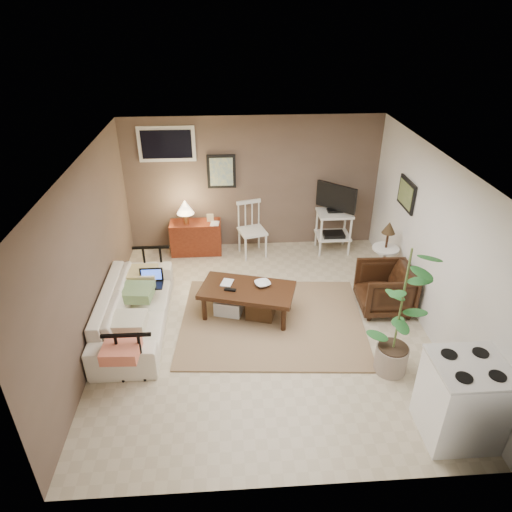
{
  "coord_description": "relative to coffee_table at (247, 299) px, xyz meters",
  "views": [
    {
      "loc": [
        -0.46,
        -5.19,
        4.06
      ],
      "look_at": [
        -0.09,
        0.35,
        0.94
      ],
      "focal_mm": 32.0,
      "sensor_mm": 36.0,
      "label": 1
    }
  ],
  "objects": [
    {
      "name": "armchair",
      "position": [
        2.04,
        0.05,
        0.1
      ],
      "size": [
        0.72,
        0.76,
        0.76
      ],
      "primitive_type": "imported",
      "rotation": [
        0.0,
        0.0,
        -1.6
      ],
      "color": "black",
      "rests_on": "floor"
    },
    {
      "name": "spindle_chair",
      "position": [
        0.19,
        1.86,
        0.18
      ],
      "size": [
        0.55,
        0.55,
        0.98
      ],
      "color": "silver",
      "rests_on": "floor"
    },
    {
      "name": "red_console",
      "position": [
        -0.84,
        1.98,
        0.08
      ],
      "size": [
        0.9,
        0.4,
        1.04
      ],
      "color": "maroon",
      "rests_on": "floor"
    },
    {
      "name": "sofa_pillows",
      "position": [
        -1.52,
        -0.43,
        0.24
      ],
      "size": [
        0.42,
        2.07,
        0.15
      ],
      "primitive_type": null,
      "color": "beige",
      "rests_on": "sofa"
    },
    {
      "name": "art_back",
      "position": [
        -0.32,
        2.23,
        1.17
      ],
      "size": [
        0.5,
        0.03,
        0.6
      ],
      "primitive_type": "cube",
      "color": "black"
    },
    {
      "name": "book_table",
      "position": [
        -0.35,
        0.17,
        0.3
      ],
      "size": [
        0.15,
        0.06,
        0.21
      ],
      "primitive_type": "imported",
      "rotation": [
        0.0,
        0.0,
        -0.3
      ],
      "color": "#361E0E",
      "rests_on": "coffee_table"
    },
    {
      "name": "art_right",
      "position": [
        2.45,
        0.81,
        1.24
      ],
      "size": [
        0.03,
        0.6,
        0.45
      ],
      "primitive_type": "cube",
      "color": "black"
    },
    {
      "name": "side_table",
      "position": [
        2.23,
        0.71,
        0.41
      ],
      "size": [
        0.42,
        0.42,
        1.11
      ],
      "color": "silver",
      "rests_on": "floor"
    },
    {
      "name": "potted_plant",
      "position": [
        1.73,
        -1.26,
        0.66
      ],
      "size": [
        0.44,
        0.44,
        1.76
      ],
      "color": "#A28F80",
      "rests_on": "floor"
    },
    {
      "name": "rug",
      "position": [
        0.36,
        -0.18,
        -0.27
      ],
      "size": [
        2.75,
        2.27,
        0.02
      ],
      "primitive_type": "cube",
      "rotation": [
        0.0,
        0.0,
        -0.08
      ],
      "color": "#987458",
      "rests_on": "floor"
    },
    {
      "name": "floor",
      "position": [
        0.23,
        -0.24,
        -0.28
      ],
      "size": [
        5.0,
        5.0,
        0.0
      ],
      "primitive_type": "plane",
      "color": "#C1B293",
      "rests_on": "ground"
    },
    {
      "name": "coffee_table",
      "position": [
        0.0,
        0.0,
        0.0
      ],
      "size": [
        1.46,
        1.02,
        0.5
      ],
      "color": "#361E0E",
      "rests_on": "floor"
    },
    {
      "name": "sofa",
      "position": [
        -1.57,
        -0.18,
        0.14
      ],
      "size": [
        0.63,
        2.17,
        0.85
      ],
      "primitive_type": "imported",
      "rotation": [
        0.0,
        0.0,
        1.57
      ],
      "color": "white",
      "rests_on": "floor"
    },
    {
      "name": "stove",
      "position": [
        2.11,
        -2.23,
        0.2
      ],
      "size": [
        0.74,
        0.69,
        0.96
      ],
      "color": "white",
      "rests_on": "floor"
    },
    {
      "name": "bowl",
      "position": [
        0.23,
        0.06,
        0.31
      ],
      "size": [
        0.23,
        0.12,
        0.22
      ],
      "primitive_type": "imported",
      "rotation": [
        0.0,
        0.0,
        0.32
      ],
      "color": "#361E0E",
      "rests_on": "coffee_table"
    },
    {
      "name": "book_console",
      "position": [
        -0.54,
        1.9,
        0.43
      ],
      "size": [
        0.15,
        0.04,
        0.2
      ],
      "primitive_type": "imported",
      "rotation": [
        0.0,
        0.0,
        -0.11
      ],
      "color": "#361E0E",
      "rests_on": "red_console"
    },
    {
      "name": "window",
      "position": [
        -1.22,
        2.23,
        1.67
      ],
      "size": [
        0.96,
        0.03,
        0.6
      ],
      "primitive_type": "cube",
      "color": "silver"
    },
    {
      "name": "tv_stand",
      "position": [
        1.67,
        1.89,
        0.4
      ],
      "size": [
        0.6,
        0.56,
        1.28
      ],
      "color": "silver",
      "rests_on": "floor"
    },
    {
      "name": "sofa_end_rails",
      "position": [
        -1.44,
        -0.18,
        0.09
      ],
      "size": [
        0.58,
        2.17,
        0.73
      ],
      "primitive_type": null,
      "color": "black",
      "rests_on": "floor"
    },
    {
      "name": "laptop",
      "position": [
        -1.36,
        0.2,
        0.27
      ],
      "size": [
        0.33,
        0.24,
        0.23
      ],
      "color": "black",
      "rests_on": "sofa"
    }
  ]
}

